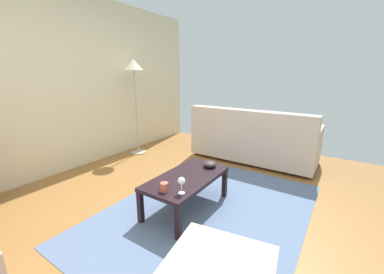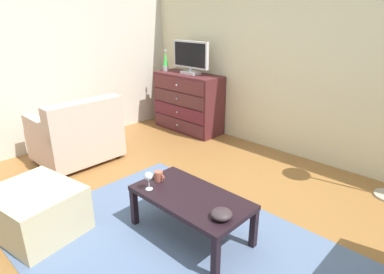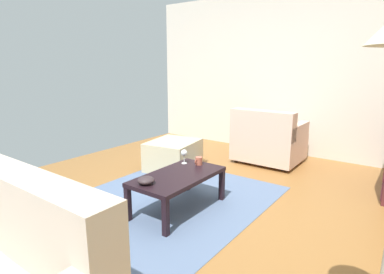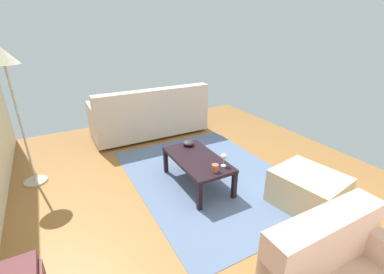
{
  "view_description": "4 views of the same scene",
  "coord_description": "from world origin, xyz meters",
  "px_view_note": "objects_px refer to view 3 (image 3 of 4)",
  "views": [
    {
      "loc": [
        -1.76,
        -1.31,
        1.44
      ],
      "look_at": [
        0.29,
        0.05,
        0.77
      ],
      "focal_mm": 22.05,
      "sensor_mm": 36.0,
      "label": 1
    },
    {
      "loc": [
        1.7,
        -1.59,
        1.74
      ],
      "look_at": [
        0.01,
        0.17,
        0.8
      ],
      "focal_mm": 30.14,
      "sensor_mm": 36.0,
      "label": 2
    },
    {
      "loc": [
        2.42,
        1.87,
        1.43
      ],
      "look_at": [
        -0.02,
        0.08,
        0.73
      ],
      "focal_mm": 29.23,
      "sensor_mm": 36.0,
      "label": 3
    },
    {
      "loc": [
        -2.39,
        1.47,
        1.91
      ],
      "look_at": [
        0.05,
        0.15,
        0.71
      ],
      "focal_mm": 24.97,
      "sensor_mm": 36.0,
      "label": 4
    }
  ],
  "objects_px": {
    "wine_glass": "(184,153)",
    "ottoman": "(173,155)",
    "armchair": "(268,141)",
    "mug": "(199,161)",
    "coffee_table": "(178,179)",
    "bowl_decorative": "(146,180)"
  },
  "relations": [
    {
      "from": "coffee_table",
      "to": "bowl_decorative",
      "type": "xyz_separation_m",
      "value": [
        0.37,
        -0.07,
        0.08
      ]
    },
    {
      "from": "bowl_decorative",
      "to": "coffee_table",
      "type": "bearing_deg",
      "value": 168.83
    },
    {
      "from": "wine_glass",
      "to": "bowl_decorative",
      "type": "xyz_separation_m",
      "value": [
        0.69,
        0.1,
        -0.08
      ]
    },
    {
      "from": "wine_glass",
      "to": "armchair",
      "type": "bearing_deg",
      "value": 171.47
    },
    {
      "from": "mug",
      "to": "armchair",
      "type": "xyz_separation_m",
      "value": [
        -1.65,
        0.1,
        -0.08
      ]
    },
    {
      "from": "mug",
      "to": "ottoman",
      "type": "bearing_deg",
      "value": -124.71
    },
    {
      "from": "armchair",
      "to": "ottoman",
      "type": "distance_m",
      "value": 1.43
    },
    {
      "from": "ottoman",
      "to": "armchair",
      "type": "bearing_deg",
      "value": 138.25
    },
    {
      "from": "wine_glass",
      "to": "armchair",
      "type": "height_order",
      "value": "armchair"
    },
    {
      "from": "mug",
      "to": "bowl_decorative",
      "type": "height_order",
      "value": "mug"
    },
    {
      "from": "wine_glass",
      "to": "mug",
      "type": "xyz_separation_m",
      "value": [
        -0.06,
        0.16,
        -0.07
      ]
    },
    {
      "from": "coffee_table",
      "to": "armchair",
      "type": "relative_size",
      "value": 1.07
    },
    {
      "from": "bowl_decorative",
      "to": "ottoman",
      "type": "bearing_deg",
      "value": -149.49
    },
    {
      "from": "mug",
      "to": "bowl_decorative",
      "type": "bearing_deg",
      "value": -4.63
    },
    {
      "from": "wine_glass",
      "to": "ottoman",
      "type": "xyz_separation_m",
      "value": [
        -0.64,
        -0.69,
        -0.29
      ]
    },
    {
      "from": "mug",
      "to": "ottoman",
      "type": "distance_m",
      "value": 1.05
    },
    {
      "from": "armchair",
      "to": "ottoman",
      "type": "height_order",
      "value": "armchair"
    },
    {
      "from": "wine_glass",
      "to": "ottoman",
      "type": "height_order",
      "value": "wine_glass"
    },
    {
      "from": "mug",
      "to": "armchair",
      "type": "bearing_deg",
      "value": 176.53
    },
    {
      "from": "mug",
      "to": "bowl_decorative",
      "type": "distance_m",
      "value": 0.75
    },
    {
      "from": "mug",
      "to": "armchair",
      "type": "height_order",
      "value": "armchair"
    },
    {
      "from": "ottoman",
      "to": "mug",
      "type": "bearing_deg",
      "value": 55.29
    }
  ]
}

